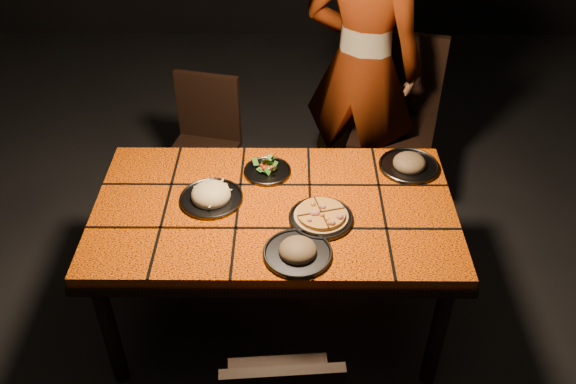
{
  "coord_description": "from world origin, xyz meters",
  "views": [
    {
      "loc": [
        0.08,
        -2.07,
        2.48
      ],
      "look_at": [
        0.06,
        0.01,
        0.82
      ],
      "focal_mm": 38.0,
      "sensor_mm": 36.0,
      "label": 1
    }
  ],
  "objects_px": {
    "diner": "(362,67)",
    "plate_pasta": "(211,196)",
    "plate_pizza": "(321,217)",
    "dining_table": "(274,219)",
    "chair_far_right": "(397,111)",
    "chair_far_left": "(205,137)"
  },
  "relations": [
    {
      "from": "chair_far_right",
      "to": "chair_far_left",
      "type": "bearing_deg",
      "value": -158.39
    },
    {
      "from": "chair_far_left",
      "to": "plate_pasta",
      "type": "bearing_deg",
      "value": -67.14
    },
    {
      "from": "dining_table",
      "to": "chair_far_right",
      "type": "distance_m",
      "value": 1.28
    },
    {
      "from": "plate_pizza",
      "to": "dining_table",
      "type": "bearing_deg",
      "value": 155.25
    },
    {
      "from": "dining_table",
      "to": "chair_far_left",
      "type": "xyz_separation_m",
      "value": [
        -0.44,
        0.95,
        -0.18
      ]
    },
    {
      "from": "chair_far_left",
      "to": "plate_pasta",
      "type": "distance_m",
      "value": 0.97
    },
    {
      "from": "chair_far_right",
      "to": "plate_pasta",
      "type": "relative_size",
      "value": 3.65
    },
    {
      "from": "chair_far_left",
      "to": "plate_pizza",
      "type": "relative_size",
      "value": 2.97
    },
    {
      "from": "dining_table",
      "to": "plate_pasta",
      "type": "relative_size",
      "value": 5.68
    },
    {
      "from": "chair_far_left",
      "to": "diner",
      "type": "relative_size",
      "value": 0.46
    },
    {
      "from": "chair_far_right",
      "to": "dining_table",
      "type": "bearing_deg",
      "value": -107.69
    },
    {
      "from": "dining_table",
      "to": "diner",
      "type": "distance_m",
      "value": 1.13
    },
    {
      "from": "diner",
      "to": "plate_pizza",
      "type": "height_order",
      "value": "diner"
    },
    {
      "from": "chair_far_left",
      "to": "plate_pasta",
      "type": "height_order",
      "value": "chair_far_left"
    },
    {
      "from": "chair_far_right",
      "to": "plate_pasta",
      "type": "xyz_separation_m",
      "value": [
        -0.99,
        -1.03,
        0.18
      ]
    },
    {
      "from": "diner",
      "to": "plate_pasta",
      "type": "height_order",
      "value": "diner"
    },
    {
      "from": "chair_far_left",
      "to": "dining_table",
      "type": "bearing_deg",
      "value": -52.05
    },
    {
      "from": "chair_far_left",
      "to": "chair_far_right",
      "type": "xyz_separation_m",
      "value": [
        1.14,
        0.12,
        0.11
      ]
    },
    {
      "from": "plate_pasta",
      "to": "chair_far_right",
      "type": "bearing_deg",
      "value": 46.22
    },
    {
      "from": "dining_table",
      "to": "diner",
      "type": "bearing_deg",
      "value": 64.91
    },
    {
      "from": "diner",
      "to": "dining_table",
      "type": "bearing_deg",
      "value": 88.63
    },
    {
      "from": "plate_pizza",
      "to": "plate_pasta",
      "type": "relative_size",
      "value": 1.01
    }
  ]
}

